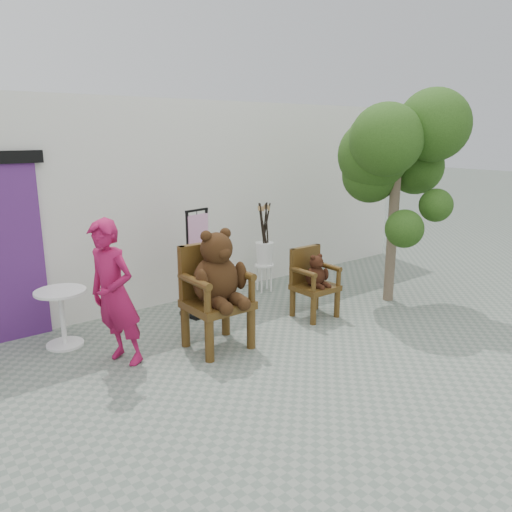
# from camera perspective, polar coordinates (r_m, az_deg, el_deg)

# --- Properties ---
(ground_plane) EXTENTS (60.00, 60.00, 0.00)m
(ground_plane) POSITION_cam_1_polar(r_m,az_deg,el_deg) (6.18, 7.43, -10.36)
(ground_plane) COLOR gray
(ground_plane) RESTS_ON ground
(back_wall) EXTENTS (9.00, 1.00, 3.00)m
(back_wall) POSITION_cam_1_polar(r_m,az_deg,el_deg) (8.16, -7.99, 6.57)
(back_wall) COLOR silver
(back_wall) RESTS_ON ground
(chair_big) EXTENTS (0.71, 0.77, 1.45)m
(chair_big) POSITION_cam_1_polar(r_m,az_deg,el_deg) (5.90, -4.58, -2.83)
(chair_big) COLOR #3E280D
(chair_big) RESTS_ON ground
(chair_small) EXTENTS (0.56, 0.51, 0.97)m
(chair_small) POSITION_cam_1_polar(r_m,az_deg,el_deg) (7.01, 6.56, -2.44)
(chair_small) COLOR #3E280D
(chair_small) RESTS_ON ground
(person) EXTENTS (0.59, 0.71, 1.67)m
(person) POSITION_cam_1_polar(r_m,az_deg,el_deg) (5.61, -15.85, -4.21)
(person) COLOR #9B1344
(person) RESTS_ON ground
(cafe_table) EXTENTS (0.60, 0.60, 0.70)m
(cafe_table) POSITION_cam_1_polar(r_m,az_deg,el_deg) (6.47, -21.29, -5.91)
(cafe_table) COLOR white
(cafe_table) RESTS_ON ground
(display_stand) EXTENTS (0.51, 0.43, 1.51)m
(display_stand) POSITION_cam_1_polar(r_m,az_deg,el_deg) (7.07, -6.56, -2.13)
(display_stand) COLOR black
(display_stand) RESTS_ON ground
(stool_bucket) EXTENTS (0.32, 0.32, 1.45)m
(stool_bucket) POSITION_cam_1_polar(r_m,az_deg,el_deg) (8.03, 0.96, 0.36)
(stool_bucket) COLOR white
(stool_bucket) RESTS_ON ground
(tree) EXTENTS (1.81, 1.67, 3.15)m
(tree) POSITION_cam_1_polar(r_m,az_deg,el_deg) (7.69, 15.65, 11.43)
(tree) COLOR brown
(tree) RESTS_ON ground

